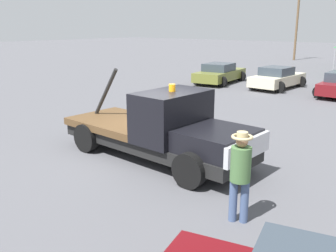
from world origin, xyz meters
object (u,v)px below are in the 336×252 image
(tow_truck, at_px, (164,130))
(person_near_truck, at_px, (240,170))
(parked_car_olive, at_px, (220,73))
(utility_pole, at_px, (298,17))
(parked_car_cream, at_px, (277,78))

(tow_truck, bearing_deg, person_near_truck, -25.16)
(parked_car_olive, xyz_separation_m, utility_pole, (-2.74, 19.97, 4.01))
(person_near_truck, xyz_separation_m, utility_pole, (-12.91, 35.54, 3.56))
(parked_car_cream, bearing_deg, parked_car_olive, 97.42)
(parked_car_cream, relative_size, utility_pole, 0.50)
(parked_car_olive, distance_m, parked_car_cream, 3.95)
(utility_pole, bearing_deg, parked_car_olive, -82.19)
(person_near_truck, relative_size, parked_car_cream, 0.42)
(parked_car_olive, relative_size, utility_pole, 0.56)
(tow_truck, height_order, parked_car_cream, tow_truck)
(parked_car_olive, bearing_deg, parked_car_cream, -92.76)
(tow_truck, distance_m, utility_pole, 35.33)
(tow_truck, height_order, parked_car_olive, tow_truck)
(parked_car_olive, distance_m, utility_pole, 20.55)
(tow_truck, xyz_separation_m, parked_car_cream, (-2.85, 14.17, -0.25))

